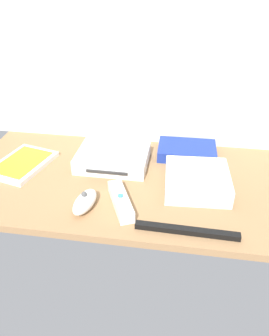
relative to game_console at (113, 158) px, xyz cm
name	(u,v)px	position (x,y,z in cm)	size (l,w,h in cm)	color
ground_plane	(134,183)	(7.80, -7.50, -3.20)	(100.00, 48.00, 2.00)	#936D47
back_wall	(147,44)	(7.80, 17.10, 29.80)	(110.00, 1.20, 64.00)	silver
game_console	(113,158)	(0.00, 0.00, 0.00)	(21.09, 16.59, 4.40)	white
mini_computer	(197,180)	(25.14, -8.90, 0.44)	(17.97, 17.97, 5.30)	silver
game_case	(22,164)	(-26.94, -5.21, -1.44)	(17.73, 21.69, 1.56)	white
network_router	(187,151)	(22.06, 8.75, -0.50)	(18.17, 12.58, 3.40)	navy
remote_wand	(121,201)	(6.14, -19.59, -0.69)	(9.33, 14.98, 3.40)	white
remote_nunchuk	(85,202)	(-2.52, -21.94, -0.16)	(6.15, 10.63, 5.10)	white
remote_classic_pad	(109,147)	(-1.21, 0.82, 3.21)	(15.80, 10.95, 2.40)	white
sensor_bar	(187,231)	(22.99, -27.07, -1.50)	(24.00, 1.80, 1.40)	black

